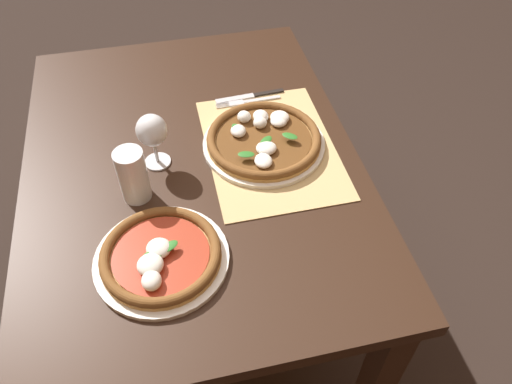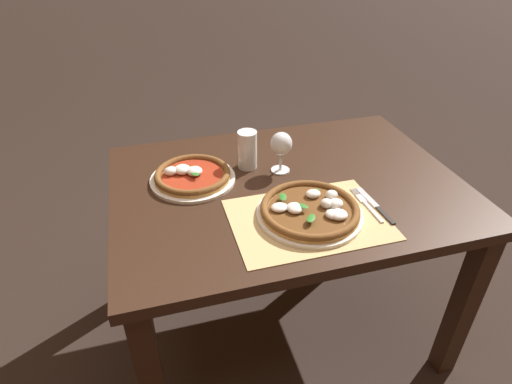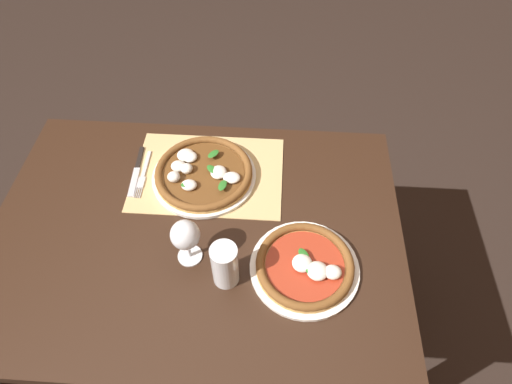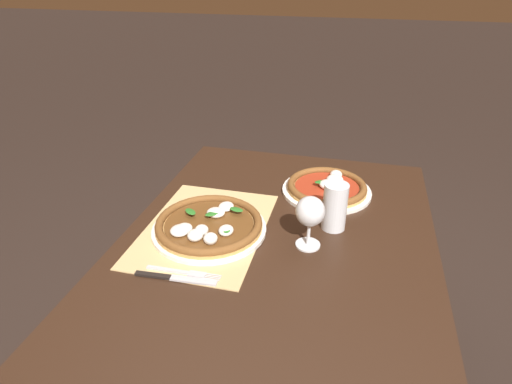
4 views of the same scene
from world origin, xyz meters
The scene contains 9 objects.
ground_plane centered at (0.00, 0.00, 0.00)m, with size 24.00×24.00×0.00m, color black.
dining_table centered at (0.00, 0.00, 0.63)m, with size 1.23×0.89×0.74m.
paper_placemat centered at (-0.01, -0.22, 0.74)m, with size 0.49×0.35×0.00m, color tan.
pizza_near centered at (0.00, -0.20, 0.76)m, with size 0.34×0.34×0.05m.
pizza_far centered at (-0.33, 0.11, 0.76)m, with size 0.30×0.30×0.05m.
wine_glass centered at (0.00, 0.09, 0.85)m, with size 0.08×0.08×0.16m.
pint_glass centered at (-0.11, 0.15, 0.81)m, with size 0.07×0.07×0.15m.
fork centered at (0.20, -0.20, 0.75)m, with size 0.02×0.20×0.00m.
knife centered at (0.23, -0.21, 0.75)m, with size 0.03×0.22×0.01m.
Camera 3 is at (-0.23, 0.68, 1.81)m, focal length 30.00 mm.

